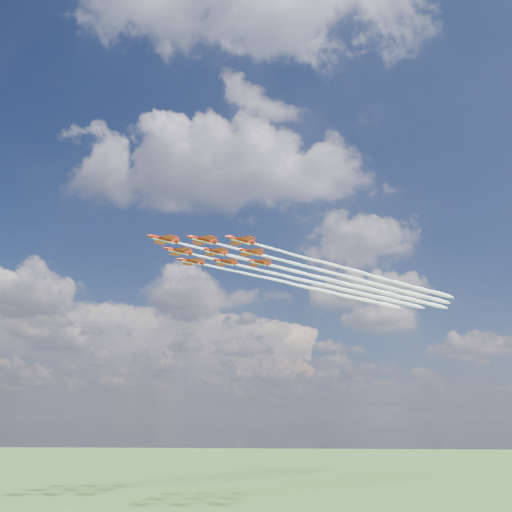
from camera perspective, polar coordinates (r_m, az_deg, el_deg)
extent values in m
plane|color=#2D511E|center=(157.62, -5.40, -27.07)|extent=(600.00, 600.00, 0.00)
cylinder|color=#A91F09|center=(154.86, -10.46, 1.88)|extent=(6.72, 6.51, 1.13)
cone|color=#A91F09|center=(152.64, -12.14, 2.29)|extent=(2.27, 2.24, 1.13)
cone|color=#A91F09|center=(157.07, -8.93, 1.51)|extent=(1.83, 1.81, 1.03)
ellipsoid|color=black|center=(154.11, -11.12, 2.21)|extent=(2.19, 2.16, 0.74)
cube|color=#A91F09|center=(155.07, -10.30, 1.83)|extent=(8.93, 9.11, 0.14)
cube|color=#A91F09|center=(156.74, -9.15, 1.57)|extent=(3.60, 3.67, 0.12)
cube|color=#A91F09|center=(157.14, -9.07, 1.87)|extent=(1.29, 1.24, 1.85)
cube|color=silver|center=(154.69, -10.47, 1.70)|extent=(6.21, 6.01, 0.12)
cylinder|color=#A91F09|center=(153.59, -6.12, 1.85)|extent=(6.72, 6.51, 1.13)
cone|color=#A91F09|center=(151.03, -7.74, 2.26)|extent=(2.27, 2.24, 1.13)
cone|color=#A91F09|center=(156.11, -4.64, 1.47)|extent=(1.83, 1.81, 1.03)
ellipsoid|color=black|center=(152.71, -6.75, 2.17)|extent=(2.19, 2.16, 0.74)
cube|color=#A91F09|center=(153.84, -5.96, 1.79)|extent=(8.93, 9.11, 0.14)
cube|color=#A91F09|center=(155.73, -4.85, 1.53)|extent=(3.60, 3.67, 0.12)
cube|color=#A91F09|center=(156.15, -4.78, 1.83)|extent=(1.29, 1.24, 1.85)
cube|color=silver|center=(153.42, -6.12, 1.67)|extent=(6.21, 6.01, 0.12)
cylinder|color=#A91F09|center=(165.03, -8.83, 0.54)|extent=(6.72, 6.51, 1.13)
cone|color=#A91F09|center=(162.65, -10.38, 0.91)|extent=(2.27, 2.24, 1.13)
cone|color=#A91F09|center=(167.38, -7.41, 0.21)|extent=(1.83, 1.81, 1.03)
ellipsoid|color=black|center=(164.21, -9.44, 0.84)|extent=(2.19, 2.16, 0.74)
cube|color=#A91F09|center=(165.26, -8.68, 0.49)|extent=(8.93, 9.11, 0.14)
cube|color=#A91F09|center=(167.02, -7.62, 0.26)|extent=(3.60, 3.67, 0.12)
cube|color=#A91F09|center=(167.42, -7.55, 0.55)|extent=(1.29, 1.24, 1.85)
cube|color=silver|center=(164.87, -8.84, 0.37)|extent=(6.21, 6.01, 0.12)
cylinder|color=#A91F09|center=(153.22, -1.72, 1.80)|extent=(6.72, 6.51, 1.13)
cone|color=#A91F09|center=(150.33, -3.28, 2.22)|extent=(2.27, 2.24, 1.13)
cone|color=#A91F09|center=(156.03, -0.32, 1.42)|extent=(1.83, 1.81, 1.03)
ellipsoid|color=black|center=(152.21, -2.34, 2.13)|extent=(2.19, 2.16, 0.74)
cube|color=#A91F09|center=(153.49, -1.57, 1.74)|extent=(8.93, 9.11, 0.14)
cube|color=#A91F09|center=(155.61, -0.52, 1.47)|extent=(3.60, 3.67, 0.12)
cube|color=#A91F09|center=(156.04, -0.46, 1.78)|extent=(1.29, 1.24, 1.85)
cube|color=silver|center=(153.04, -1.73, 1.62)|extent=(6.21, 6.01, 0.12)
cylinder|color=#A91F09|center=(164.07, -4.75, 0.50)|extent=(6.72, 6.51, 1.13)
cone|color=#A91F09|center=(161.38, -6.25, 0.86)|extent=(2.27, 2.24, 1.13)
cone|color=#A91F09|center=(166.71, -3.38, 0.16)|extent=(1.83, 1.81, 1.03)
ellipsoid|color=black|center=(163.13, -5.34, 0.80)|extent=(2.19, 2.16, 0.74)
cube|color=#A91F09|center=(164.33, -4.60, 0.44)|extent=(8.93, 9.11, 0.14)
cube|color=#A91F09|center=(166.31, -3.58, 0.21)|extent=(3.60, 3.67, 0.12)
cube|color=#A91F09|center=(166.71, -3.52, 0.50)|extent=(1.29, 1.24, 1.85)
cube|color=silver|center=(163.91, -4.75, 0.33)|extent=(6.21, 6.01, 0.12)
cylinder|color=#A91F09|center=(175.40, -7.39, -0.64)|extent=(6.72, 6.51, 1.13)
cone|color=#A91F09|center=(172.89, -8.83, -0.32)|extent=(2.27, 2.24, 1.13)
cone|color=#A91F09|center=(177.87, -6.07, -0.94)|extent=(1.83, 1.81, 1.03)
ellipsoid|color=black|center=(174.52, -7.95, -0.37)|extent=(2.19, 2.16, 0.74)
cube|color=#A91F09|center=(175.65, -7.25, -0.69)|extent=(8.93, 9.11, 0.14)
cube|color=#A91F09|center=(177.50, -6.26, -0.89)|extent=(3.60, 3.67, 0.12)
cube|color=#A91F09|center=(177.87, -6.20, -0.62)|extent=(1.29, 1.24, 1.85)
cube|color=silver|center=(175.25, -7.39, -0.80)|extent=(6.21, 6.01, 0.12)
cylinder|color=#A91F09|center=(163.95, -0.64, 0.45)|extent=(6.72, 6.51, 1.13)
cone|color=#A91F09|center=(160.96, -2.07, 0.81)|extent=(2.27, 2.24, 1.13)
cone|color=#A91F09|center=(166.86, 0.66, 0.12)|extent=(1.83, 1.81, 1.03)
ellipsoid|color=black|center=(162.89, -1.20, 0.75)|extent=(2.19, 2.16, 0.74)
cube|color=#A91F09|center=(164.24, -0.50, 0.40)|extent=(8.93, 9.11, 0.14)
cube|color=#A91F09|center=(166.42, 0.47, 0.16)|extent=(3.60, 3.67, 0.12)
cube|color=#A91F09|center=(166.84, 0.52, 0.45)|extent=(1.29, 1.24, 1.85)
cube|color=silver|center=(163.79, -0.64, 0.28)|extent=(6.21, 6.01, 0.12)
cylinder|color=#A91F09|center=(174.72, -3.54, -0.69)|extent=(6.72, 6.51, 1.13)
cone|color=#A91F09|center=(171.91, -4.93, -0.37)|extent=(2.27, 2.24, 1.13)
cone|color=#A91F09|center=(177.45, -2.28, -0.98)|extent=(1.83, 1.81, 1.03)
ellipsoid|color=black|center=(173.72, -4.09, -0.42)|extent=(2.19, 2.16, 0.74)
cube|color=#A91F09|center=(174.99, -3.41, -0.74)|extent=(8.93, 9.11, 0.14)
cube|color=#A91F09|center=(177.04, -2.47, -0.94)|extent=(3.60, 3.67, 0.12)
cube|color=#A91F09|center=(177.43, -2.41, -0.67)|extent=(1.29, 1.24, 1.85)
cube|color=silver|center=(174.56, -3.55, -0.85)|extent=(6.21, 6.01, 0.12)
cylinder|color=#A91F09|center=(174.82, 0.31, -0.74)|extent=(6.72, 6.51, 1.13)
cone|color=#A91F09|center=(171.74, -1.01, -0.41)|extent=(2.27, 2.24, 1.13)
cone|color=#A91F09|center=(177.81, 1.51, -1.03)|extent=(1.83, 1.81, 1.03)
ellipsoid|color=black|center=(173.71, -0.21, -0.46)|extent=(2.19, 2.16, 0.74)
cube|color=#A91F09|center=(175.12, 0.44, -0.78)|extent=(8.93, 9.11, 0.14)
cube|color=#A91F09|center=(177.36, 1.34, -0.98)|extent=(3.60, 3.67, 0.12)
cube|color=#A91F09|center=(177.76, 1.38, -0.71)|extent=(1.29, 1.24, 1.85)
cube|color=silver|center=(174.67, 0.31, -0.90)|extent=(6.21, 6.01, 0.12)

